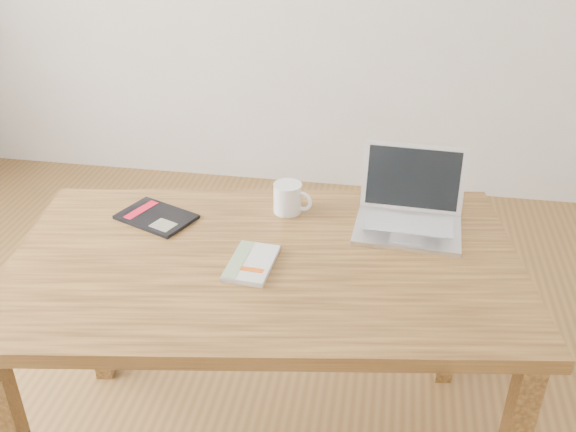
% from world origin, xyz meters
% --- Properties ---
extents(room, '(4.04, 4.04, 2.70)m').
position_xyz_m(room, '(-0.07, 0.00, 1.36)').
color(room, brown).
rests_on(room, ground).
extents(desk, '(1.47, 0.98, 0.75)m').
position_xyz_m(desk, '(0.13, 0.08, 0.66)').
color(desk, brown).
rests_on(desk, ground).
extents(white_guidebook, '(0.12, 0.19, 0.02)m').
position_xyz_m(white_guidebook, '(0.10, 0.03, 0.76)').
color(white_guidebook, beige).
rests_on(white_guidebook, desk).
extents(black_guidebook, '(0.26, 0.22, 0.01)m').
position_xyz_m(black_guidebook, '(-0.23, 0.22, 0.76)').
color(black_guidebook, black).
rests_on(black_guidebook, desk).
extents(laptop, '(0.31, 0.28, 0.21)m').
position_xyz_m(laptop, '(0.51, 0.32, 0.79)').
color(laptop, silver).
rests_on(laptop, desk).
extents(coffee_mug, '(0.12, 0.09, 0.09)m').
position_xyz_m(coffee_mug, '(0.15, 0.33, 0.80)').
color(coffee_mug, white).
rests_on(coffee_mug, desk).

